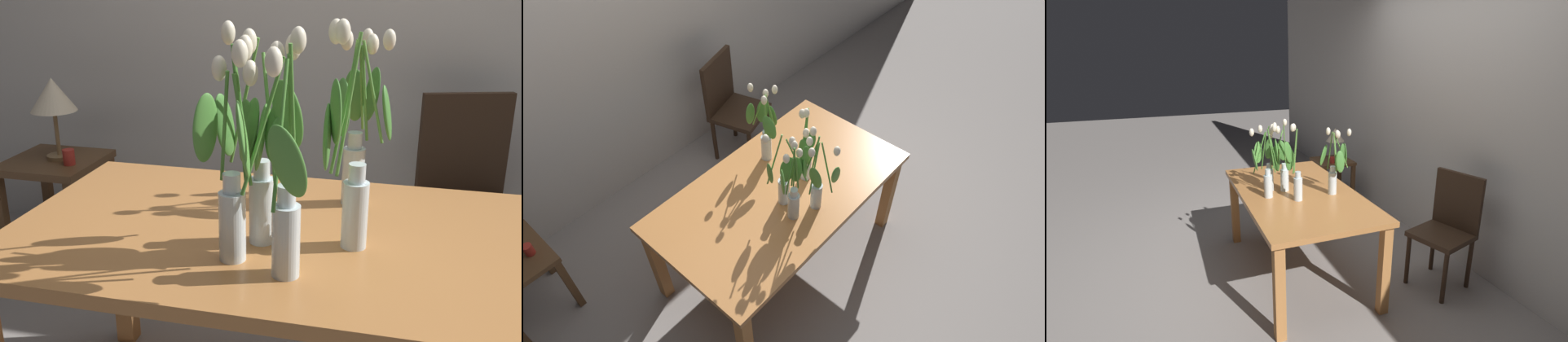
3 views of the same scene
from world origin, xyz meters
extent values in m
plane|color=gray|center=(0.00, 0.00, 0.00)|extent=(18.00, 18.00, 0.00)
cube|color=beige|center=(0.00, 1.48, 1.35)|extent=(9.00, 0.10, 2.70)
cube|color=#B7753D|center=(0.00, 0.00, 0.72)|extent=(1.60, 0.90, 0.04)
cube|color=#B7753D|center=(-0.74, -0.39, 0.35)|extent=(0.07, 0.07, 0.70)
cube|color=#B7753D|center=(0.74, -0.39, 0.35)|extent=(0.07, 0.07, 0.70)
cube|color=#B7753D|center=(-0.74, 0.39, 0.35)|extent=(0.07, 0.07, 0.70)
cube|color=#B7753D|center=(0.74, 0.39, 0.35)|extent=(0.07, 0.07, 0.70)
cylinder|color=silver|center=(-0.11, -0.20, 0.83)|extent=(0.07, 0.07, 0.18)
cylinder|color=silver|center=(-0.11, -0.20, 0.94)|extent=(0.04, 0.04, 0.05)
cylinder|color=silver|center=(-0.11, -0.20, 0.80)|extent=(0.06, 0.06, 0.11)
cylinder|color=#478433|center=(-0.13, -0.19, 1.08)|extent=(0.04, 0.03, 0.28)
ellipsoid|color=#F2E5C6|center=(-0.15, -0.17, 1.22)|extent=(0.04, 0.04, 0.06)
ellipsoid|color=#4C8E38|center=(-0.18, -0.18, 1.07)|extent=(0.07, 0.09, 0.18)
cylinder|color=#478433|center=(-0.08, -0.20, 1.08)|extent=(0.05, 0.01, 0.27)
ellipsoid|color=#F2E5C6|center=(-0.06, -0.20, 1.21)|extent=(0.04, 0.04, 0.06)
ellipsoid|color=#4C8E38|center=(-0.05, -0.16, 1.05)|extent=(0.05, 0.08, 0.17)
cylinder|color=#478433|center=(-0.09, -0.19, 1.10)|extent=(0.03, 0.03, 0.33)
ellipsoid|color=#F2E5C6|center=(-0.08, -0.17, 1.27)|extent=(0.04, 0.04, 0.06)
ellipsoid|color=#4C8E38|center=(-0.08, -0.14, 1.06)|extent=(0.10, 0.07, 0.18)
cylinder|color=#478433|center=(-0.09, -0.18, 1.11)|extent=(0.04, 0.05, 0.34)
ellipsoid|color=#F2E5C6|center=(-0.08, -0.16, 1.28)|extent=(0.04, 0.04, 0.06)
ellipsoid|color=#4C8E38|center=(-0.09, -0.13, 1.05)|extent=(0.08, 0.06, 0.17)
cylinder|color=silver|center=(0.18, -0.06, 0.83)|extent=(0.07, 0.07, 0.18)
cylinder|color=silver|center=(0.18, -0.06, 0.94)|extent=(0.04, 0.04, 0.05)
cylinder|color=silver|center=(0.18, -0.06, 0.80)|extent=(0.06, 0.06, 0.11)
cylinder|color=#56933D|center=(0.15, -0.07, 1.12)|extent=(0.05, 0.03, 0.36)
ellipsoid|color=#F2E5C6|center=(0.13, -0.08, 1.30)|extent=(0.04, 0.04, 0.06)
ellipsoid|color=#427F33|center=(0.12, -0.11, 1.11)|extent=(0.05, 0.10, 0.18)
cylinder|color=#56933D|center=(0.14, -0.06, 1.12)|extent=(0.07, 0.02, 0.35)
ellipsoid|color=#F2E5C6|center=(0.11, -0.06, 1.30)|extent=(0.04, 0.04, 0.06)
ellipsoid|color=#427F33|center=(0.10, -0.09, 1.05)|extent=(0.03, 0.08, 0.17)
cylinder|color=silver|center=(0.04, -0.25, 0.83)|extent=(0.07, 0.07, 0.18)
cylinder|color=silver|center=(0.04, -0.25, 0.94)|extent=(0.04, 0.04, 0.05)
cylinder|color=silver|center=(0.04, -0.25, 0.80)|extent=(0.06, 0.06, 0.11)
cylinder|color=#478433|center=(0.03, -0.20, 1.11)|extent=(0.02, 0.09, 0.32)
ellipsoid|color=#F2E5C6|center=(0.03, -0.16, 1.27)|extent=(0.04, 0.04, 0.06)
ellipsoid|color=#4C8E38|center=(0.00, -0.16, 1.07)|extent=(0.09, 0.04, 0.18)
cylinder|color=#478433|center=(0.04, -0.22, 1.12)|extent=(0.02, 0.06, 0.35)
ellipsoid|color=#F2E5C6|center=(0.04, -0.19, 1.29)|extent=(0.04, 0.04, 0.06)
ellipsoid|color=#4C8E38|center=(0.02, -0.17, 1.12)|extent=(0.11, 0.04, 0.18)
cylinder|color=#478433|center=(-0.02, -0.26, 1.10)|extent=(0.10, 0.03, 0.32)
ellipsoid|color=#F2E5C6|center=(-0.07, -0.28, 1.27)|extent=(0.04, 0.04, 0.06)
ellipsoid|color=#4C8E38|center=(-0.05, -0.30, 1.09)|extent=(0.06, 0.09, 0.18)
cylinder|color=#478433|center=(0.03, -0.31, 1.10)|extent=(0.02, 0.11, 0.31)
ellipsoid|color=#F2E5C6|center=(0.03, -0.36, 1.27)|extent=(0.04, 0.04, 0.06)
ellipsoid|color=#4C8E38|center=(0.06, -0.36, 1.06)|extent=(0.12, 0.05, 0.18)
cylinder|color=silver|center=(-0.06, -0.09, 0.83)|extent=(0.07, 0.07, 0.18)
cylinder|color=silver|center=(-0.06, -0.09, 0.94)|extent=(0.04, 0.04, 0.05)
cylinder|color=silver|center=(-0.06, -0.09, 0.80)|extent=(0.06, 0.06, 0.11)
cylinder|color=#56933D|center=(-0.03, -0.15, 1.10)|extent=(0.07, 0.12, 0.30)
ellipsoid|color=#F2E5C6|center=(0.00, -0.21, 1.26)|extent=(0.04, 0.04, 0.06)
ellipsoid|color=#427F33|center=(0.01, -0.17, 1.03)|extent=(0.10, 0.05, 0.18)
cylinder|color=#56933D|center=(-0.12, -0.06, 1.11)|extent=(0.09, 0.05, 0.34)
ellipsoid|color=#F2E5C6|center=(-0.16, -0.05, 1.29)|extent=(0.04, 0.04, 0.06)
ellipsoid|color=#427F33|center=(-0.17, -0.07, 1.05)|extent=(0.07, 0.09, 0.18)
cylinder|color=silver|center=(0.14, 0.25, 0.83)|extent=(0.07, 0.07, 0.18)
cylinder|color=silver|center=(0.14, 0.25, 0.94)|extent=(0.04, 0.04, 0.05)
cylinder|color=silver|center=(0.14, 0.25, 0.80)|extent=(0.06, 0.06, 0.11)
cylinder|color=#56933D|center=(0.15, 0.32, 1.09)|extent=(0.02, 0.12, 0.28)
ellipsoid|color=#F2E5C6|center=(0.16, 0.38, 1.24)|extent=(0.04, 0.04, 0.06)
ellipsoid|color=#427F33|center=(0.13, 0.36, 1.06)|extent=(0.08, 0.04, 0.17)
cylinder|color=#56933D|center=(0.12, 0.23, 1.09)|extent=(0.04, 0.03, 0.31)
ellipsoid|color=#F2E5C6|center=(0.11, 0.22, 1.25)|extent=(0.04, 0.04, 0.06)
ellipsoid|color=#427F33|center=(0.11, 0.18, 1.06)|extent=(0.07, 0.12, 0.18)
cylinder|color=#56933D|center=(0.19, 0.24, 1.09)|extent=(0.08, 0.02, 0.30)
ellipsoid|color=#F2E5C6|center=(0.23, 0.24, 1.25)|extent=(0.04, 0.04, 0.06)
ellipsoid|color=#427F33|center=(0.23, 0.27, 1.03)|extent=(0.05, 0.07, 0.17)
cylinder|color=#56933D|center=(0.17, 0.26, 1.09)|extent=(0.04, 0.03, 0.29)
ellipsoid|color=#F2E5C6|center=(0.18, 0.27, 1.23)|extent=(0.04, 0.04, 0.06)
ellipsoid|color=#427F33|center=(0.18, 0.31, 1.08)|extent=(0.08, 0.08, 0.18)
cube|color=#382619|center=(0.60, 0.99, 0.45)|extent=(0.50, 0.50, 0.04)
cylinder|color=#382619|center=(0.82, 0.87, 0.21)|extent=(0.04, 0.04, 0.43)
cylinder|color=#382619|center=(0.49, 0.78, 0.21)|extent=(0.04, 0.04, 0.43)
cylinder|color=#382619|center=(0.72, 1.20, 0.21)|extent=(0.04, 0.04, 0.43)
cylinder|color=#382619|center=(0.39, 1.10, 0.21)|extent=(0.04, 0.04, 0.43)
cube|color=#382619|center=(0.55, 1.16, 0.70)|extent=(0.39, 0.15, 0.46)
cube|color=brown|center=(-1.37, 0.95, 0.53)|extent=(0.44, 0.44, 0.04)
cube|color=brown|center=(-1.56, 0.76, 0.26)|extent=(0.04, 0.04, 0.51)
cube|color=brown|center=(-1.18, 0.76, 0.26)|extent=(0.04, 0.04, 0.51)
cube|color=brown|center=(-1.56, 1.14, 0.26)|extent=(0.04, 0.04, 0.51)
cube|color=brown|center=(-1.18, 1.14, 0.26)|extent=(0.04, 0.04, 0.51)
cylinder|color=olive|center=(-1.35, 0.97, 0.56)|extent=(0.12, 0.12, 0.02)
cylinder|color=olive|center=(-1.35, 0.97, 0.68)|extent=(0.02, 0.02, 0.22)
cone|color=beige|center=(-1.35, 0.97, 0.87)|extent=(0.22, 0.22, 0.16)
cylinder|color=#B72D23|center=(-1.25, 0.89, 0.59)|extent=(0.06, 0.06, 0.07)
camera|label=1|loc=(0.28, -1.49, 1.44)|focal=40.78mm
camera|label=2|loc=(-1.42, -1.28, 2.88)|focal=31.77mm
camera|label=3|loc=(2.81, -0.99, 1.86)|focal=26.75mm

